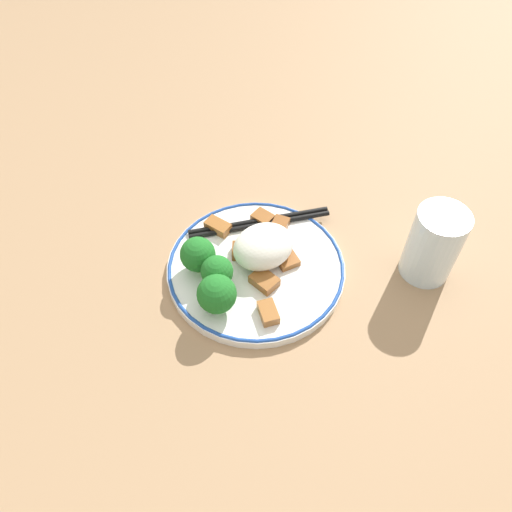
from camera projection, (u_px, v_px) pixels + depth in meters
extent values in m
plane|color=#9E7A56|center=(256.00, 271.00, 0.70)|extent=(3.00, 3.00, 0.00)
cylinder|color=white|center=(256.00, 268.00, 0.69)|extent=(0.25, 0.25, 0.01)
torus|color=#1E479E|center=(256.00, 265.00, 0.69)|extent=(0.24, 0.24, 0.01)
ellipsoid|color=white|center=(263.00, 246.00, 0.68)|extent=(0.09, 0.07, 0.05)
cylinder|color=#7FB756|center=(199.00, 266.00, 0.68)|extent=(0.01, 0.01, 0.01)
sphere|color=#1E6B23|center=(198.00, 254.00, 0.66)|extent=(0.05, 0.05, 0.05)
cylinder|color=#7FB756|center=(216.00, 280.00, 0.66)|extent=(0.01, 0.01, 0.01)
sphere|color=#1E6B23|center=(215.00, 269.00, 0.64)|extent=(0.04, 0.04, 0.04)
cylinder|color=#7FB756|center=(218.00, 305.00, 0.64)|extent=(0.01, 0.01, 0.01)
sphere|color=#1E6B23|center=(217.00, 294.00, 0.62)|extent=(0.05, 0.05, 0.05)
cube|color=brown|center=(264.00, 281.00, 0.66)|extent=(0.03, 0.04, 0.01)
cube|color=brown|center=(280.00, 224.00, 0.73)|extent=(0.03, 0.03, 0.01)
cube|color=#995B28|center=(218.00, 226.00, 0.73)|extent=(0.03, 0.04, 0.01)
cube|color=brown|center=(285.00, 257.00, 0.69)|extent=(0.03, 0.04, 0.01)
cube|color=brown|center=(244.00, 252.00, 0.69)|extent=(0.05, 0.04, 0.01)
cube|color=brown|center=(263.00, 218.00, 0.74)|extent=(0.03, 0.04, 0.01)
cube|color=#995B28|center=(268.00, 312.00, 0.63)|extent=(0.03, 0.04, 0.01)
cylinder|color=black|center=(259.00, 221.00, 0.74)|extent=(0.20, 0.08, 0.01)
cylinder|color=black|center=(260.00, 225.00, 0.73)|extent=(0.20, 0.08, 0.01)
cylinder|color=silver|center=(433.00, 245.00, 0.66)|extent=(0.07, 0.07, 0.11)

